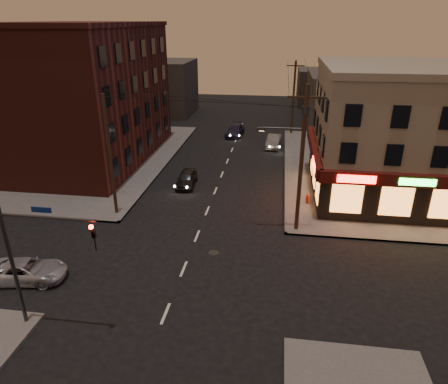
% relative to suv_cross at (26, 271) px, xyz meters
% --- Properties ---
extents(ground, '(120.00, 120.00, 0.00)m').
position_rel_suv_cross_xyz_m(ground, '(8.62, 2.30, -0.62)').
color(ground, black).
rests_on(ground, ground).
extents(sidewalk_ne, '(24.00, 28.00, 0.15)m').
position_rel_suv_cross_xyz_m(sidewalk_ne, '(26.62, 21.30, -0.54)').
color(sidewalk_ne, '#514F4C').
rests_on(sidewalk_ne, ground).
extents(sidewalk_nw, '(24.00, 28.00, 0.15)m').
position_rel_suv_cross_xyz_m(sidewalk_nw, '(-9.38, 21.30, -0.54)').
color(sidewalk_nw, '#514F4C').
rests_on(sidewalk_nw, ground).
extents(pizza_building, '(15.85, 12.85, 10.50)m').
position_rel_suv_cross_xyz_m(pizza_building, '(24.56, 15.73, 4.73)').
color(pizza_building, gray).
rests_on(pizza_building, sidewalk_ne).
extents(brick_apartment, '(12.00, 20.00, 13.00)m').
position_rel_suv_cross_xyz_m(brick_apartment, '(-5.88, 21.30, 6.03)').
color(brick_apartment, '#4D1E18').
rests_on(brick_apartment, sidewalk_nw).
extents(bg_building_ne_a, '(10.00, 12.00, 7.00)m').
position_rel_suv_cross_xyz_m(bg_building_ne_a, '(22.62, 40.30, 2.88)').
color(bg_building_ne_a, '#3F3D3A').
rests_on(bg_building_ne_a, ground).
extents(bg_building_nw, '(9.00, 10.00, 8.00)m').
position_rel_suv_cross_xyz_m(bg_building_nw, '(-4.38, 44.30, 3.38)').
color(bg_building_nw, '#3F3D3A').
rests_on(bg_building_nw, ground).
extents(bg_building_ne_b, '(8.00, 8.00, 6.00)m').
position_rel_suv_cross_xyz_m(bg_building_ne_b, '(20.62, 54.30, 2.38)').
color(bg_building_ne_b, '#3F3D3A').
rests_on(bg_building_ne_b, ground).
extents(utility_pole_main, '(4.20, 0.44, 10.00)m').
position_rel_suv_cross_xyz_m(utility_pole_main, '(15.31, 8.10, 5.14)').
color(utility_pole_main, '#382619').
rests_on(utility_pole_main, sidewalk_ne).
extents(utility_pole_far, '(0.26, 0.26, 9.00)m').
position_rel_suv_cross_xyz_m(utility_pole_far, '(15.42, 34.30, 4.03)').
color(utility_pole_far, '#382619').
rests_on(utility_pole_far, sidewalk_ne).
extents(utility_pole_west, '(0.24, 0.24, 9.00)m').
position_rel_suv_cross_xyz_m(utility_pole_west, '(1.82, 8.80, 4.03)').
color(utility_pole_west, '#382619').
rests_on(utility_pole_west, sidewalk_nw).
extents(traffic_signal, '(4.49, 0.32, 6.47)m').
position_rel_suv_cross_xyz_m(traffic_signal, '(3.06, -3.30, 3.54)').
color(traffic_signal, '#333538').
rests_on(traffic_signal, ground).
extents(suv_cross, '(4.69, 2.63, 1.24)m').
position_rel_suv_cross_xyz_m(suv_cross, '(0.00, 0.00, 0.00)').
color(suv_cross, '#A1A2AA').
rests_on(suv_cross, ground).
extents(sedan_near, '(1.77, 4.00, 1.34)m').
position_rel_suv_cross_xyz_m(sedan_near, '(5.88, 15.18, 0.05)').
color(sedan_near, black).
rests_on(sedan_near, ground).
extents(sedan_mid, '(1.82, 4.29, 1.38)m').
position_rel_suv_cross_xyz_m(sedan_mid, '(13.28, 28.13, 0.07)').
color(sedan_mid, slate).
rests_on(sedan_mid, ground).
extents(sedan_far, '(2.35, 4.82, 1.35)m').
position_rel_suv_cross_xyz_m(sedan_far, '(8.27, 32.37, 0.05)').
color(sedan_far, '#1C1B36').
rests_on(sedan_far, ground).
extents(fire_hydrant, '(0.36, 0.36, 0.80)m').
position_rel_suv_cross_xyz_m(fire_hydrant, '(16.42, 12.53, -0.03)').
color(fire_hydrant, maroon).
rests_on(fire_hydrant, sidewalk_ne).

